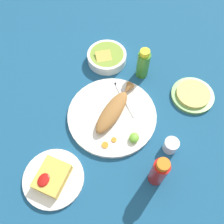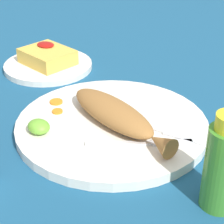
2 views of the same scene
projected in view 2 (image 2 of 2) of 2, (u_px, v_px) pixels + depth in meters
name	position (u px, v px, depth m)	size (l,w,h in m)	color
ground_plane	(112.00, 129.00, 0.77)	(4.00, 4.00, 0.00)	navy
main_plate	(112.00, 125.00, 0.77)	(0.36, 0.36, 0.02)	white
fried_fish	(116.00, 114.00, 0.74)	(0.27, 0.10, 0.04)	#996633
fork_near	(160.00, 130.00, 0.73)	(0.18, 0.06, 0.00)	silver
fork_far	(147.00, 143.00, 0.69)	(0.14, 0.14, 0.00)	silver
carrot_slice_near	(56.00, 102.00, 0.82)	(0.03, 0.03, 0.00)	orange
carrot_slice_mid	(57.00, 111.00, 0.79)	(0.02, 0.02, 0.00)	orange
lime_wedge_main	(39.00, 127.00, 0.72)	(0.04, 0.04, 0.02)	#6BB233
hot_sauce_bottle_green	(224.00, 165.00, 0.56)	(0.05, 0.05, 0.15)	#3D8428
side_plate_fries	(48.00, 66.00, 1.02)	(0.22, 0.22, 0.01)	white
fries_pile	(47.00, 56.00, 1.01)	(0.12, 0.10, 0.04)	gold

